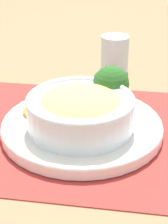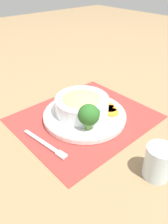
{
  "view_description": "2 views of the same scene",
  "coord_description": "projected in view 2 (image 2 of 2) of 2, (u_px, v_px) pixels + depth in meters",
  "views": [
    {
      "loc": [
        0.1,
        -0.58,
        0.36
      ],
      "look_at": [
        0.0,
        0.01,
        0.04
      ],
      "focal_mm": 60.0,
      "sensor_mm": 36.0,
      "label": 1
    },
    {
      "loc": [
        0.42,
        0.48,
        0.45
      ],
      "look_at": [
        0.02,
        0.02,
        0.04
      ],
      "focal_mm": 35.0,
      "sensor_mm": 36.0,
      "label": 2
    }
  ],
  "objects": [
    {
      "name": "ground_plane",
      "position": [
        85.0,
        118.0,
        0.78
      ],
      "size": [
        4.0,
        4.0,
        0.0
      ],
      "primitive_type": "plane",
      "color": "#8C704C"
    },
    {
      "name": "bowl",
      "position": [
        81.0,
        104.0,
        0.76
      ],
      "size": [
        0.19,
        0.19,
        0.07
      ],
      "color": "silver",
      "rests_on": "plate"
    },
    {
      "name": "placemat",
      "position": [
        85.0,
        118.0,
        0.78
      ],
      "size": [
        0.47,
        0.4,
        0.0
      ],
      "color": "#B2332D",
      "rests_on": "ground_plane"
    },
    {
      "name": "plate",
      "position": [
        85.0,
        115.0,
        0.77
      ],
      "size": [
        0.29,
        0.29,
        0.02
      ],
      "color": "white",
      "rests_on": "placemat"
    },
    {
      "name": "broccoli_floret",
      "position": [
        89.0,
        115.0,
        0.67
      ],
      "size": [
        0.07,
        0.07,
        0.09
      ],
      "color": "#759E51",
      "rests_on": "plate"
    },
    {
      "name": "carrot_slice_near",
      "position": [
        112.0,
        112.0,
        0.77
      ],
      "size": [
        0.05,
        0.05,
        0.01
      ],
      "color": "orange",
      "rests_on": "plate"
    },
    {
      "name": "carrot_slice_far",
      "position": [
        107.0,
        106.0,
        0.8
      ],
      "size": [
        0.05,
        0.05,
        0.01
      ],
      "color": "orange",
      "rests_on": "plate"
    },
    {
      "name": "water_glass",
      "position": [
        158.0,
        163.0,
        0.55
      ],
      "size": [
        0.07,
        0.07,
        0.09
      ],
      "color": "silver",
      "rests_on": "ground_plane"
    },
    {
      "name": "fork",
      "position": [
        48.0,
        146.0,
        0.65
      ],
      "size": [
        0.04,
        0.18,
        0.01
      ],
      "rotation": [
        0.0,
        0.0,
        0.14
      ],
      "color": "#B7B7BC",
      "rests_on": "placemat"
    },
    {
      "name": "carrot_slice_middle",
      "position": [
        110.0,
        109.0,
        0.79
      ],
      "size": [
        0.05,
        0.05,
        0.01
      ],
      "color": "orange",
      "rests_on": "plate"
    }
  ]
}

